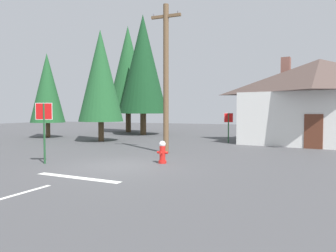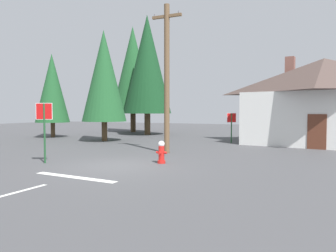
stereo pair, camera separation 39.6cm
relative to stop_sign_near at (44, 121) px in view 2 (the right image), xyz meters
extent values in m
cube|color=#424244|center=(3.08, 0.71, -1.84)|extent=(80.00, 80.00, 0.10)
cube|color=silver|center=(3.03, -1.74, -1.78)|extent=(3.35, 0.52, 0.01)
cylinder|color=#1E4C28|center=(0.00, 0.00, -0.54)|extent=(0.08, 0.08, 2.50)
cube|color=white|center=(0.00, 0.00, 0.39)|extent=(0.64, 0.30, 0.69)
cube|color=red|center=(0.00, 0.00, 0.39)|extent=(0.61, 0.29, 0.65)
cylinder|color=red|center=(4.48, 1.94, -1.73)|extent=(0.34, 0.34, 0.11)
cylinder|color=red|center=(4.48, 1.94, -1.36)|extent=(0.25, 0.25, 0.62)
sphere|color=white|center=(4.48, 1.94, -0.98)|extent=(0.27, 0.27, 0.27)
cylinder|color=red|center=(4.30, 1.94, -1.33)|extent=(0.11, 0.10, 0.10)
cylinder|color=red|center=(4.66, 1.94, -1.33)|extent=(0.11, 0.10, 0.10)
cylinder|color=red|center=(4.48, 1.76, -1.33)|extent=(0.12, 0.11, 0.12)
cylinder|color=brown|center=(3.38, 4.95, 2.01)|extent=(0.28, 0.28, 7.59)
cube|color=brown|center=(3.38, 4.95, 5.21)|extent=(1.60, 0.14, 0.14)
cylinder|color=slate|center=(2.71, 4.95, 5.34)|extent=(0.10, 0.10, 0.12)
cylinder|color=slate|center=(4.05, 4.95, 5.34)|extent=(0.10, 0.10, 0.12)
cylinder|color=#1E4C28|center=(5.31, 11.36, -0.78)|extent=(0.08, 0.08, 2.02)
cube|color=white|center=(5.31, 11.36, -0.07)|extent=(0.56, 0.34, 0.64)
cube|color=red|center=(5.31, 11.36, -0.07)|extent=(0.53, 0.33, 0.60)
cube|color=silver|center=(10.93, 12.78, -0.10)|extent=(9.84, 7.11, 3.36)
pyramid|color=#473833|center=(10.93, 12.78, 2.67)|extent=(10.63, 7.68, 2.19)
cube|color=brown|center=(8.82, 14.15, 3.22)|extent=(0.68, 0.68, 1.97)
cube|color=#592D1E|center=(10.52, 9.83, -0.79)|extent=(1.00, 0.20, 2.00)
cylinder|color=#4C3823|center=(-6.46, 18.43, -0.81)|extent=(0.54, 0.54, 1.94)
cone|color=#1E5128|center=(-6.46, 18.43, 4.58)|extent=(4.32, 4.32, 8.85)
cylinder|color=#4C3823|center=(-3.36, 15.68, -0.81)|extent=(0.54, 0.54, 1.95)
cone|color=#143D1E|center=(-3.36, 15.68, 4.61)|extent=(4.33, 4.33, 8.88)
cylinder|color=#4C3823|center=(-9.25, 10.09, -1.17)|extent=(0.34, 0.34, 1.24)
cone|color=#1E5128|center=(-9.25, 10.09, 2.27)|extent=(2.75, 2.75, 5.63)
cylinder|color=#4C3823|center=(-3.39, 9.04, -1.07)|extent=(0.40, 0.40, 1.43)
cone|color=#1E5128|center=(-3.39, 9.04, 2.90)|extent=(3.18, 3.18, 6.52)
camera|label=1|loc=(9.68, -10.11, 0.41)|focal=33.86mm
camera|label=2|loc=(10.05, -9.96, 0.41)|focal=33.86mm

